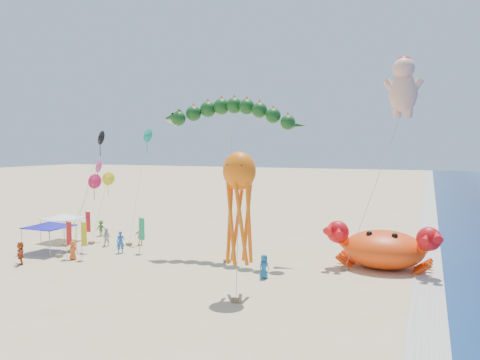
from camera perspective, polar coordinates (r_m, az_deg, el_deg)
name	(u,v)px	position (r m, az deg, el deg)	size (l,w,h in m)	color
ground	(255,269)	(35.50, 1.81, -10.83)	(320.00, 320.00, 0.00)	#D1B784
foam_strip	(428,287)	(33.45, 21.93, -12.05)	(320.00, 320.00, 0.00)	silver
crab_inflatable	(383,248)	(36.98, 17.07, -7.91)	(8.12, 5.25, 3.56)	#F6420C
dragon_kite	(230,118)	(38.69, -1.21, 7.61)	(11.71, 4.08, 12.80)	#113F15
cherub_kite	(403,85)	(41.89, 19.28, 10.84)	(4.81, 8.26, 16.63)	#FAB598
octopus_kite	(239,199)	(28.45, -0.09, -2.32)	(2.05, 2.48, 8.85)	orange
canopy_blue	(49,224)	(43.72, -22.24, -5.02)	(3.65, 3.65, 2.71)	gray
canopy_white	(63,216)	(48.28, -20.73, -4.14)	(3.46, 3.46, 2.71)	gray
feather_flags	(96,230)	(41.93, -17.18, -5.88)	(7.33, 5.25, 3.20)	gray
beachgoers	(104,244)	(41.97, -16.27, -7.46)	(21.55, 13.03, 1.89)	blue
small_kites	(108,168)	(45.24, -15.79, 1.36)	(6.29, 8.68, 10.88)	#0E9A7D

